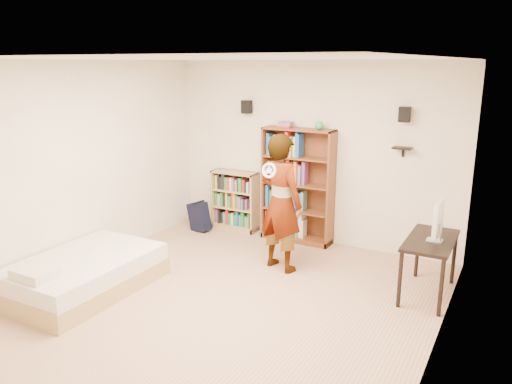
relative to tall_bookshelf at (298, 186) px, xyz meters
The scene contains 14 objects.
ground 2.50m from the tall_bookshelf, 86.60° to the right, with size 4.50×5.00×0.01m, color tan.
room_shell 2.51m from the tall_bookshelf, 86.60° to the right, with size 4.52×5.02×2.71m.
crown_molding 2.96m from the tall_bookshelf, 86.60° to the right, with size 4.50×5.00×0.06m.
speaker_left 1.46m from the tall_bookshelf, behind, with size 0.14×0.12×0.20m, color black.
speaker_right 1.87m from the tall_bookshelf, ahead, with size 0.14×0.12×0.20m, color black.
wall_shelf 1.64m from the tall_bookshelf, ahead, with size 0.25×0.16×0.03m, color black.
tall_bookshelf is the anchor object (origin of this frame).
low_bookshelf 1.17m from the tall_bookshelf, behind, with size 0.77×0.29×0.96m, color tan, non-canonical shape.
computer_desk 2.38m from the tall_bookshelf, 24.56° to the right, with size 0.51×1.02×0.70m, color black, non-canonical shape.
imac 2.39m from the tall_bookshelf, 25.37° to the right, with size 0.09×0.47×0.47m, color silver, non-canonical shape.
daybed 3.26m from the tall_bookshelf, 118.19° to the right, with size 1.16×1.78×0.53m, color silver, non-canonical shape.
person 1.12m from the tall_bookshelf, 77.12° to the right, with size 0.66×0.43×1.81m, color black.
wii_wheel 1.54m from the tall_bookshelf, 80.10° to the right, with size 0.19×0.19×0.03m, color silver.
navy_bag 1.74m from the tall_bookshelf, 168.13° to the right, with size 0.36×0.23×0.48m, color black, non-canonical shape.
Camera 1 is at (2.81, -4.34, 2.66)m, focal length 35.00 mm.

